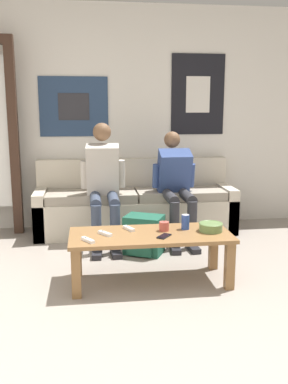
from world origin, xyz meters
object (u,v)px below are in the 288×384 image
Objects in this scene: couch at (135,207)px; game_controller_near_left at (105,234)px; coffee_table at (151,242)px; game_controller_far_center at (88,240)px; ceramic_bowl at (211,227)px; drink_can_blue at (185,222)px; game_controller_near_right at (129,228)px; person_seated_adult at (103,180)px; cell_phone at (164,236)px; backpack at (144,236)px; pillar_candle at (164,226)px; person_seated_teen at (176,182)px.

couch is 16.28× the size of game_controller_near_left.
game_controller_far_center reaches higher than coffee_table.
drink_can_blue is at bearing 156.17° from ceramic_bowl.
couch is 1.37m from game_controller_near_right.
person_seated_adult reaches higher than cell_phone.
person_seated_adult is 8.89× the size of game_controller_far_center.
backpack is 3.15× the size of game_controller_near_left.
person_seated_adult is at bearing 113.12° from pillar_candle.
person_seated_teen is 0.75m from backpack.
game_controller_near_right and game_controller_far_center have the same top height.
drink_can_blue is 0.84× the size of cell_phone.
couch is at bearing 100.61° from drink_can_blue.
drink_can_blue is 0.89× the size of game_controller_far_center.
couch reaches higher than coffee_table.
cell_phone is (0.26, -0.23, -0.01)m from game_controller_near_right.
backpack is 2.20× the size of ceramic_bowl.
game_controller_near_left is at bearing -173.41° from drink_can_blue.
couch is 15.93× the size of game_controller_far_center.
backpack is 2.91× the size of cell_phone.
coffee_table is 0.53m from game_controller_far_center.
couch is 1.79× the size of person_seated_adult.
pillar_candle is (-0.38, 0.06, -0.00)m from ceramic_bowl.
couch is 1.43m from drink_can_blue.
game_controller_near_right is at bearing -120.84° from person_seated_teen.
game_controller_near_right is (-0.21, -1.35, 0.14)m from couch.
backpack is 4.93× the size of pillar_candle.
backpack is at bearing 94.10° from cell_phone.
person_seated_adult reaches higher than ceramic_bowl.
ceramic_bowl is at bearing -72.94° from couch.
pillar_candle reaches higher than game_controller_near_right.
couch reaches higher than game_controller_near_right.
couch is 11.36× the size of ceramic_bowl.
cell_phone is at bearing -85.90° from backpack.
game_controller_far_center is at bearing -161.57° from pillar_candle.
ceramic_bowl reaches higher than coffee_table.
ceramic_bowl is 1.01m from game_controller_far_center.
coffee_table is 9.26× the size of game_controller_far_center.
game_controller_near_right is at bearing 30.27° from game_controller_near_left.
pillar_candle reaches higher than backpack.
person_seated_adult is 0.77m from person_seated_teen.
couch is 15.05× the size of cell_phone.
person_seated_teen is 5.82× the size of ceramic_bowl.
couch is 15.36× the size of game_controller_near_right.
game_controller_far_center is (-1.00, -0.15, -0.03)m from ceramic_bowl.
coffee_table is at bearing 16.36° from game_controller_far_center.
couch is 0.65m from person_seated_adult.
couch is 0.80m from backpack.
game_controller_near_right is at bearing -80.54° from person_seated_adult.
coffee_table is (-0.04, -1.48, 0.06)m from couch.
person_seated_teen is at bearing -39.77° from couch.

